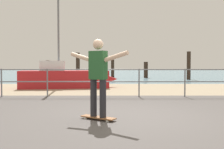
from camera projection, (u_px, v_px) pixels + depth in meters
name	position (u px, v px, depth m)	size (l,w,h in m)	color
ground_plane	(129.00, 129.00, 4.75)	(24.00, 10.00, 0.04)	#514C49
beach_strip	(118.00, 89.00, 12.75)	(24.00, 6.00, 0.04)	tan
sea_surface	(113.00, 72.00, 40.73)	(72.00, 50.00, 0.04)	slate
railing_fence	(92.00, 78.00, 9.32)	(13.47, 0.05, 1.05)	slate
sailboat	(67.00, 78.00, 13.07)	(5.06, 2.08, 5.84)	#B21E23
skateboard	(97.00, 118.00, 5.44)	(0.79, 0.59, 0.08)	brown
skateboarder	(97.00, 73.00, 5.40)	(1.28, 0.83, 1.65)	#26262B
groyne_post_0	(47.00, 69.00, 23.89)	(0.26, 0.26, 1.63)	#332319
groyne_post_1	(77.00, 66.00, 22.29)	(0.34, 0.34, 2.26)	#332319
groyne_post_2	(112.00, 68.00, 24.83)	(0.31, 0.31, 1.70)	#332319
groyne_post_3	(145.00, 70.00, 23.37)	(0.37, 0.37, 1.47)	#332319
groyne_post_4	(188.00, 66.00, 20.44)	(0.31, 0.31, 2.27)	#332319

